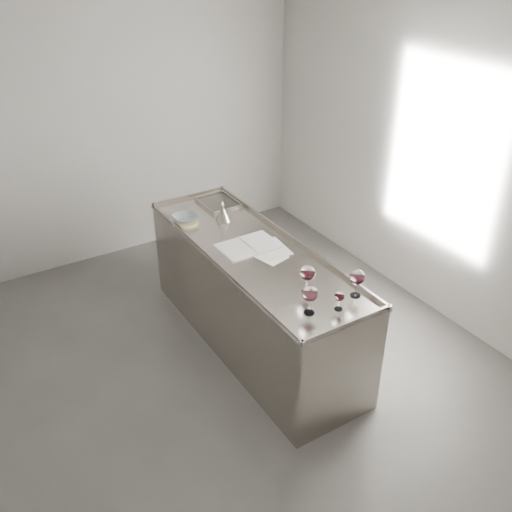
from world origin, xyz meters
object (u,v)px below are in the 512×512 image
wine_glass_left (310,294)px  wine_glass_middle (308,274)px  counter (253,297)px  ceramic_bowl (185,218)px  wine_glass_small (339,297)px  wine_glass_right (357,278)px  wine_funnel (223,215)px  notebook (249,246)px

wine_glass_left → wine_glass_middle: wine_glass_middle is taller
counter → ceramic_bowl: size_ratio=11.45×
wine_glass_middle → wine_glass_small: wine_glass_middle is taller
wine_glass_right → wine_funnel: bearing=98.6°
wine_glass_middle → wine_glass_right: size_ratio=1.00×
notebook → ceramic_bowl: bearing=110.6°
wine_glass_middle → wine_funnel: wine_glass_middle is taller
counter → ceramic_bowl: (-0.26, 0.72, 0.51)m
wine_glass_left → counter: bearing=82.2°
wine_glass_left → notebook: 1.02m
wine_glass_middle → wine_glass_small: 0.30m
wine_glass_left → wine_funnel: (0.17, 1.52, -0.09)m
wine_glass_right → wine_funnel: (-0.23, 1.53, -0.09)m
wine_glass_middle → wine_glass_right: same height
counter → wine_glass_left: (-0.13, -0.94, 0.62)m
counter → wine_funnel: bearing=85.9°
wine_glass_middle → counter: bearing=90.9°
wine_glass_middle → notebook: size_ratio=0.45×
ceramic_bowl → wine_funnel: bearing=-24.2°
wine_glass_left → wine_glass_middle: bearing=57.3°
counter → wine_glass_left: 1.13m
wine_glass_small → notebook: 1.08m
wine_glass_middle → wine_glass_left: bearing=-122.7°
wine_glass_left → wine_glass_right: (0.40, -0.01, 0.00)m
wine_glass_middle → notebook: (-0.02, 0.78, -0.15)m
wine_glass_small → wine_funnel: bearing=91.0°
wine_glass_left → notebook: bearing=82.9°
ceramic_bowl → wine_glass_small: bearing=-79.2°
wine_glass_right → notebook: 1.06m
wine_glass_left → wine_glass_small: wine_glass_left is taller
wine_glass_middle → wine_funnel: (0.03, 1.31, -0.09)m
wine_glass_left → wine_glass_small: size_ratio=1.48×
wine_glass_small → ceramic_bowl: (-0.33, 1.73, -0.06)m
wine_glass_left → wine_glass_small: 0.22m
wine_glass_right → counter: bearing=106.2°
wine_glass_left → ceramic_bowl: size_ratio=1.01×
wine_glass_left → wine_glass_right: 0.40m
counter → notebook: bearing=94.9°
ceramic_bowl → wine_funnel: (0.30, -0.14, 0.01)m
notebook → counter: bearing=-85.7°
wine_glass_right → wine_glass_small: bearing=-162.4°
notebook → wine_funnel: (0.05, 0.52, 0.05)m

